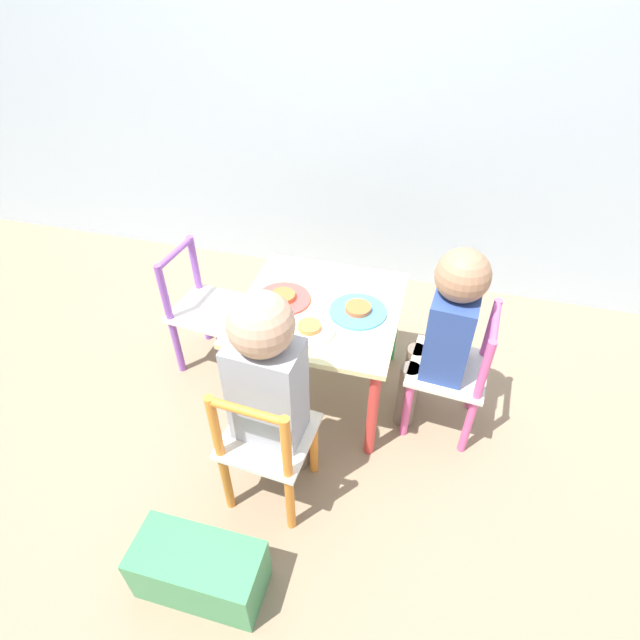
{
  "coord_description": "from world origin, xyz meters",
  "views": [
    {
      "loc": [
        0.35,
        -1.33,
        1.51
      ],
      "look_at": [
        0.0,
        0.0,
        0.36
      ],
      "focal_mm": 28.0,
      "sensor_mm": 36.0,
      "label": 1
    }
  ],
  "objects": [
    {
      "name": "plate_left",
      "position": [
        -0.14,
        0.0,
        0.43
      ],
      "size": [
        0.19,
        0.19,
        0.03
      ],
      "color": "#E54C47",
      "rests_on": "kids_table"
    },
    {
      "name": "child_front",
      "position": [
        -0.03,
        -0.44,
        0.48
      ],
      "size": [
        0.21,
        0.23,
        0.79
      ],
      "rotation": [
        0.0,
        0.0,
        -3.22
      ],
      "color": "#7A6B5B",
      "rests_on": "ground_plane"
    },
    {
      "name": "chair_orange",
      "position": [
        -0.04,
        -0.49,
        0.26
      ],
      "size": [
        0.28,
        0.28,
        0.52
      ],
      "rotation": [
        0.0,
        0.0,
        -3.22
      ],
      "color": "silver",
      "rests_on": "ground_plane"
    },
    {
      "name": "chair_pink",
      "position": [
        0.49,
        -0.04,
        0.26
      ],
      "size": [
        0.28,
        0.28,
        0.52
      ],
      "rotation": [
        0.0,
        0.0,
        -1.66
      ],
      "color": "silver",
      "rests_on": "ground_plane"
    },
    {
      "name": "kids_table",
      "position": [
        0.0,
        0.0,
        0.36
      ],
      "size": [
        0.56,
        0.56,
        0.42
      ],
      "color": "beige",
      "rests_on": "ground_plane"
    },
    {
      "name": "storage_bin",
      "position": [
        -0.13,
        -0.82,
        0.09
      ],
      "size": [
        0.35,
        0.17,
        0.19
      ],
      "color": "#3D8E56",
      "rests_on": "ground_plane"
    },
    {
      "name": "plate_front",
      "position": [
        -0.0,
        -0.14,
        0.43
      ],
      "size": [
        0.17,
        0.17,
        0.03
      ],
      "color": "white",
      "rests_on": "kids_table"
    },
    {
      "name": "child_right",
      "position": [
        0.43,
        -0.04,
        0.45
      ],
      "size": [
        0.22,
        0.21,
        0.74
      ],
      "rotation": [
        0.0,
        0.0,
        -1.66
      ],
      "color": "#7A6B5B",
      "rests_on": "ground_plane"
    },
    {
      "name": "plate_right",
      "position": [
        0.14,
        0.0,
        0.43
      ],
      "size": [
        0.2,
        0.2,
        0.03
      ],
      "color": "#4C9EE0",
      "rests_on": "kids_table"
    },
    {
      "name": "chair_purple",
      "position": [
        -0.49,
        0.05,
        0.26
      ],
      "size": [
        0.28,
        0.28,
        0.52
      ],
      "rotation": [
        0.0,
        0.0,
        1.47
      ],
      "color": "silver",
      "rests_on": "ground_plane"
    },
    {
      "name": "ground_plane",
      "position": [
        0.0,
        0.0,
        0.0
      ],
      "size": [
        6.0,
        6.0,
        0.0
      ],
      "primitive_type": "plane",
      "color": "#8C755B"
    }
  ]
}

